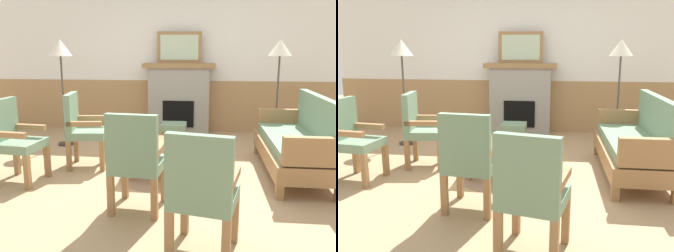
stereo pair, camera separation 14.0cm
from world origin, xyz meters
TOP-DOWN VIEW (x-y plane):
  - ground_plane at (0.00, 0.00)m, footprint 14.00×14.00m
  - wall_back at (0.00, 2.60)m, footprint 7.20×0.14m
  - fireplace at (0.00, 2.35)m, footprint 1.30×0.44m
  - framed_picture at (0.00, 2.35)m, footprint 0.80×0.04m
  - couch at (1.62, 0.23)m, footprint 0.70×1.80m
  - coffee_table at (0.04, -0.01)m, footprint 0.96×0.56m
  - round_rug at (0.04, -0.01)m, footprint 1.23×1.23m
  - book_on_table at (0.16, 0.02)m, footprint 0.24×0.14m
  - footstool at (-0.02, 1.43)m, footprint 0.40×0.40m
  - armchair_near_fireplace at (-1.13, 0.24)m, footprint 0.54×0.54m
  - armchair_by_window_left at (-1.73, -0.39)m, footprint 0.53×0.53m
  - armchair_front_left at (-0.16, -1.04)m, footprint 0.53×0.53m
  - armchair_front_center at (0.47, -1.75)m, footprint 0.57×0.57m
  - floor_lamp_by_couch at (1.62, 1.60)m, footprint 0.36×0.36m
  - floor_lamp_by_chairs at (-1.78, 1.27)m, footprint 0.36×0.36m

SIDE VIEW (x-z plane):
  - ground_plane at x=0.00m, z-range 0.00..0.00m
  - round_rug at x=0.04m, z-range 0.00..0.01m
  - footstool at x=-0.02m, z-range 0.10..0.46m
  - coffee_table at x=0.04m, z-range 0.17..0.61m
  - couch at x=1.62m, z-range -0.09..0.89m
  - book_on_table at x=0.16m, z-range 0.44..0.47m
  - armchair_near_fireplace at x=-1.13m, z-range 0.05..1.03m
  - armchair_by_window_left at x=-1.73m, z-range 0.05..1.03m
  - armchair_front_left at x=-0.16m, z-range 0.05..1.03m
  - armchair_front_center at x=0.47m, z-range 0.05..1.03m
  - fireplace at x=0.00m, z-range 0.01..1.29m
  - wall_back at x=0.00m, z-range -0.04..2.66m
  - floor_lamp_by_couch at x=1.62m, z-range 0.61..2.29m
  - floor_lamp_by_chairs at x=-1.78m, z-range 0.61..2.29m
  - framed_picture at x=0.00m, z-range 1.28..1.84m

